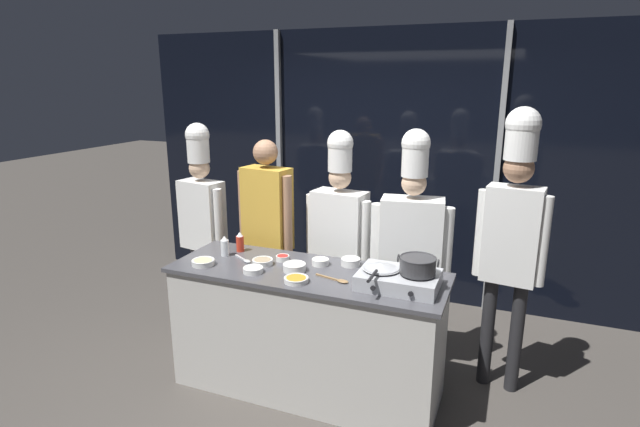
{
  "coord_description": "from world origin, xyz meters",
  "views": [
    {
      "loc": [
        1.29,
        -2.97,
        2.21
      ],
      "look_at": [
        0.0,
        0.25,
        1.27
      ],
      "focal_mm": 28.0,
      "sensor_mm": 36.0,
      "label": 1
    }
  ],
  "objects_px": {
    "squeeze_bottle_chili": "(240,242)",
    "chef_line": "(411,240)",
    "prep_bowl_noodles": "(320,261)",
    "serving_spoon_slotted": "(338,280)",
    "chef_head": "(202,212)",
    "prep_bowl_mushrooms": "(263,261)",
    "chef_pastry": "(513,224)",
    "person_guest": "(267,222)",
    "prep_bowl_ginger": "(203,262)",
    "prep_bowl_carrots": "(296,279)",
    "prep_bowl_rice": "(253,269)",
    "squeeze_bottle_clear": "(225,246)",
    "frying_pan": "(381,266)",
    "portable_stove": "(399,279)",
    "serving_spoon_solid": "(245,260)",
    "prep_bowl_bell_pepper": "(283,258)",
    "stock_pot": "(418,265)",
    "prep_bowl_onion": "(351,261)",
    "prep_bowl_garlic": "(294,267)",
    "chef_sous": "(339,229)"
  },
  "relations": [
    {
      "from": "serving_spoon_slotted",
      "to": "person_guest",
      "type": "relative_size",
      "value": 0.15
    },
    {
      "from": "prep_bowl_noodles",
      "to": "chef_head",
      "type": "height_order",
      "value": "chef_head"
    },
    {
      "from": "squeeze_bottle_chili",
      "to": "chef_line",
      "type": "relative_size",
      "value": 0.08
    },
    {
      "from": "prep_bowl_mushrooms",
      "to": "serving_spoon_solid",
      "type": "xyz_separation_m",
      "value": [
        -0.15,
        0.02,
        -0.02
      ]
    },
    {
      "from": "frying_pan",
      "to": "prep_bowl_garlic",
      "type": "height_order",
      "value": "frying_pan"
    },
    {
      "from": "prep_bowl_rice",
      "to": "prep_bowl_noodles",
      "type": "distance_m",
      "value": 0.49
    },
    {
      "from": "squeeze_bottle_chili",
      "to": "prep_bowl_rice",
      "type": "relative_size",
      "value": 1.11
    },
    {
      "from": "prep_bowl_garlic",
      "to": "prep_bowl_bell_pepper",
      "type": "height_order",
      "value": "prep_bowl_garlic"
    },
    {
      "from": "squeeze_bottle_chili",
      "to": "prep_bowl_bell_pepper",
      "type": "distance_m",
      "value": 0.4
    },
    {
      "from": "prep_bowl_mushrooms",
      "to": "chef_pastry",
      "type": "bearing_deg",
      "value": 18.82
    },
    {
      "from": "portable_stove",
      "to": "serving_spoon_slotted",
      "type": "bearing_deg",
      "value": -171.89
    },
    {
      "from": "squeeze_bottle_clear",
      "to": "stock_pot",
      "type": "bearing_deg",
      "value": -3.5
    },
    {
      "from": "portable_stove",
      "to": "prep_bowl_mushrooms",
      "type": "relative_size",
      "value": 3.39
    },
    {
      "from": "squeeze_bottle_clear",
      "to": "prep_bowl_garlic",
      "type": "height_order",
      "value": "squeeze_bottle_clear"
    },
    {
      "from": "prep_bowl_ginger",
      "to": "prep_bowl_onion",
      "type": "relative_size",
      "value": 1.18
    },
    {
      "from": "prep_bowl_ginger",
      "to": "prep_bowl_carrots",
      "type": "relative_size",
      "value": 1.0
    },
    {
      "from": "frying_pan",
      "to": "prep_bowl_noodles",
      "type": "bearing_deg",
      "value": 159.67
    },
    {
      "from": "frying_pan",
      "to": "serving_spoon_slotted",
      "type": "xyz_separation_m",
      "value": [
        -0.27,
        -0.05,
        -0.12
      ]
    },
    {
      "from": "stock_pot",
      "to": "prep_bowl_ginger",
      "type": "bearing_deg",
      "value": -174.77
    },
    {
      "from": "prep_bowl_carrots",
      "to": "serving_spoon_slotted",
      "type": "relative_size",
      "value": 0.63
    },
    {
      "from": "prep_bowl_carrots",
      "to": "prep_bowl_onion",
      "type": "bearing_deg",
      "value": 61.07
    },
    {
      "from": "chef_head",
      "to": "serving_spoon_solid",
      "type": "bearing_deg",
      "value": 153.57
    },
    {
      "from": "prep_bowl_noodles",
      "to": "serving_spoon_slotted",
      "type": "distance_m",
      "value": 0.32
    },
    {
      "from": "prep_bowl_bell_pepper",
      "to": "prep_bowl_onion",
      "type": "distance_m",
      "value": 0.5
    },
    {
      "from": "prep_bowl_ginger",
      "to": "prep_bowl_onion",
      "type": "bearing_deg",
      "value": 21.55
    },
    {
      "from": "prep_bowl_garlic",
      "to": "prep_bowl_mushrooms",
      "type": "xyz_separation_m",
      "value": [
        -0.26,
        0.03,
        -0.01
      ]
    },
    {
      "from": "serving_spoon_solid",
      "to": "chef_line",
      "type": "bearing_deg",
      "value": 25.99
    },
    {
      "from": "squeeze_bottle_clear",
      "to": "serving_spoon_slotted",
      "type": "distance_m",
      "value": 0.97
    },
    {
      "from": "prep_bowl_carrots",
      "to": "serving_spoon_slotted",
      "type": "xyz_separation_m",
      "value": [
        0.25,
        0.12,
        -0.01
      ]
    },
    {
      "from": "squeeze_bottle_clear",
      "to": "serving_spoon_solid",
      "type": "relative_size",
      "value": 0.81
    },
    {
      "from": "prep_bowl_noodles",
      "to": "squeeze_bottle_clear",
      "type": "bearing_deg",
      "value": -173.25
    },
    {
      "from": "squeeze_bottle_chili",
      "to": "person_guest",
      "type": "xyz_separation_m",
      "value": [
        0.05,
        0.36,
        0.07
      ]
    },
    {
      "from": "portable_stove",
      "to": "chef_line",
      "type": "height_order",
      "value": "chef_line"
    },
    {
      "from": "squeeze_bottle_clear",
      "to": "prep_bowl_onion",
      "type": "relative_size",
      "value": 1.13
    },
    {
      "from": "frying_pan",
      "to": "chef_sous",
      "type": "height_order",
      "value": "chef_sous"
    },
    {
      "from": "portable_stove",
      "to": "serving_spoon_solid",
      "type": "distance_m",
      "value": 1.15
    },
    {
      "from": "prep_bowl_mushrooms",
      "to": "prep_bowl_ginger",
      "type": "distance_m",
      "value": 0.42
    },
    {
      "from": "chef_line",
      "to": "squeeze_bottle_clear",
      "type": "bearing_deg",
      "value": 12.43
    },
    {
      "from": "prep_bowl_rice",
      "to": "prep_bowl_garlic",
      "type": "bearing_deg",
      "value": 27.97
    },
    {
      "from": "prep_bowl_bell_pepper",
      "to": "chef_head",
      "type": "xyz_separation_m",
      "value": [
        -1.0,
        0.45,
        0.13
      ]
    },
    {
      "from": "prep_bowl_rice",
      "to": "serving_spoon_solid",
      "type": "xyz_separation_m",
      "value": [
        -0.17,
        0.18,
        -0.02
      ]
    },
    {
      "from": "prep_bowl_onion",
      "to": "chef_head",
      "type": "xyz_separation_m",
      "value": [
        -1.5,
        0.36,
        0.13
      ]
    },
    {
      "from": "chef_head",
      "to": "person_guest",
      "type": "bearing_deg",
      "value": -172.3
    },
    {
      "from": "prep_bowl_onion",
      "to": "prep_bowl_bell_pepper",
      "type": "bearing_deg",
      "value": -169.21
    },
    {
      "from": "prep_bowl_carrots",
      "to": "squeeze_bottle_chili",
      "type": "bearing_deg",
      "value": 148.87
    },
    {
      "from": "prep_bowl_garlic",
      "to": "chef_sous",
      "type": "height_order",
      "value": "chef_sous"
    },
    {
      "from": "prep_bowl_noodles",
      "to": "prep_bowl_carrots",
      "type": "bearing_deg",
      "value": -94.93
    },
    {
      "from": "prep_bowl_mushrooms",
      "to": "chef_sous",
      "type": "xyz_separation_m",
      "value": [
        0.35,
        0.64,
        0.1
      ]
    },
    {
      "from": "prep_bowl_rice",
      "to": "chef_head",
      "type": "distance_m",
      "value": 1.19
    },
    {
      "from": "prep_bowl_bell_pepper",
      "to": "frying_pan",
      "type": "bearing_deg",
      "value": -11.67
    }
  ]
}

